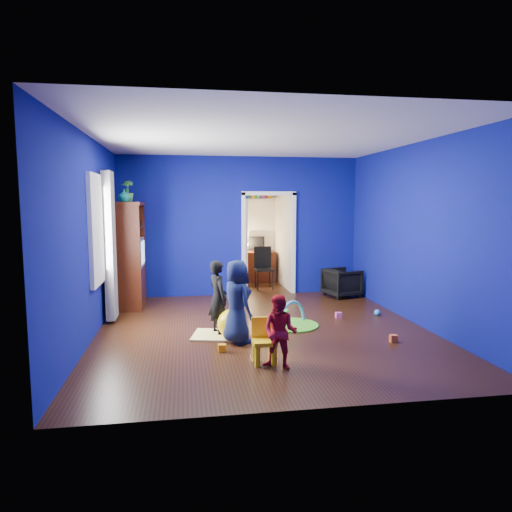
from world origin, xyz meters
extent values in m
cube|color=black|center=(0.00, 0.00, 0.00)|extent=(5.00, 5.50, 0.01)
cube|color=white|center=(0.00, 0.00, 2.90)|extent=(5.00, 5.50, 0.01)
cube|color=navy|center=(0.00, 2.75, 1.45)|extent=(5.00, 0.02, 2.90)
cube|color=navy|center=(0.00, -2.75, 1.45)|extent=(5.00, 0.02, 2.90)
cube|color=navy|center=(-2.50, 0.00, 1.45)|extent=(0.02, 5.50, 2.90)
cube|color=navy|center=(2.50, 0.00, 1.45)|extent=(0.02, 5.50, 2.90)
imported|color=black|center=(2.05, 2.19, 0.30)|extent=(0.80, 0.79, 0.59)
imported|color=black|center=(-0.70, -0.13, 0.55)|extent=(0.39, 0.47, 1.11)
imported|color=#0F1639|center=(-0.47, -0.57, 0.58)|extent=(0.57, 0.67, 1.16)
imported|color=red|center=(-0.09, -1.66, 0.44)|extent=(0.54, 0.50, 0.88)
imported|color=#0D6A6D|center=(-2.22, 1.71, 2.07)|extent=(0.24, 0.24, 0.23)
imported|color=#388E33|center=(-2.22, 2.23, 2.17)|extent=(0.24, 0.24, 0.41)
cube|color=#40110A|center=(-2.22, 2.01, 0.98)|extent=(0.58, 1.14, 1.96)
cube|color=silver|center=(-2.18, 2.01, 1.02)|extent=(0.46, 0.70, 0.54)
cube|color=#F2E07A|center=(-0.70, -0.23, 0.01)|extent=(0.86, 0.75, 0.03)
sphere|color=yellow|center=(-0.52, -0.32, 0.21)|extent=(0.42, 0.42, 0.42)
cube|color=yellow|center=(-0.24, -1.46, 0.25)|extent=(0.28, 0.28, 0.50)
cylinder|color=#319220|center=(0.48, 0.15, 0.01)|extent=(0.87, 0.87, 0.02)
torus|color=#3F8CD8|center=(0.48, 0.15, 0.02)|extent=(0.61, 0.56, 0.78)
cube|color=white|center=(-2.48, 0.35, 1.55)|extent=(0.03, 0.95, 1.55)
cube|color=slate|center=(-2.37, 0.90, 1.25)|extent=(0.14, 0.42, 2.40)
cube|color=white|center=(0.60, 2.75, 1.05)|extent=(1.16, 0.10, 2.10)
cube|color=#3D140A|center=(0.60, 4.26, 0.38)|extent=(0.88, 0.44, 0.75)
cube|color=black|center=(0.60, 4.38, 0.95)|extent=(0.40, 0.05, 0.32)
sphere|color=#FFD88C|center=(0.32, 4.32, 0.93)|extent=(0.14, 0.14, 0.14)
cube|color=black|center=(0.60, 3.30, 0.46)|extent=(0.40, 0.40, 0.92)
cube|color=white|center=(0.60, 4.37, 2.02)|extent=(0.88, 0.24, 0.04)
cube|color=orange|center=(1.71, -0.89, 0.05)|extent=(0.10, 0.08, 0.10)
sphere|color=#2686D9|center=(2.12, 0.57, 0.06)|extent=(0.11, 0.11, 0.11)
cube|color=#FF9C0D|center=(-0.71, -0.94, 0.05)|extent=(0.10, 0.08, 0.10)
sphere|color=green|center=(0.57, 0.89, 0.06)|extent=(0.11, 0.11, 0.11)
cube|color=#C24992|center=(1.39, 0.50, 0.05)|extent=(0.10, 0.08, 0.10)
camera|label=1|loc=(-1.19, -6.75, 1.96)|focal=32.00mm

